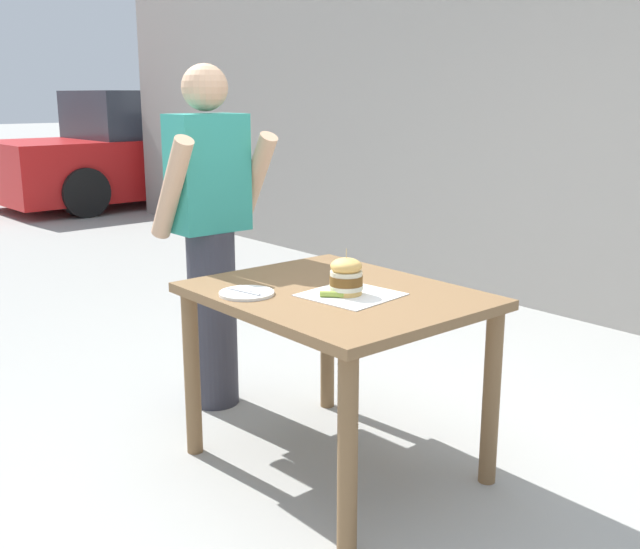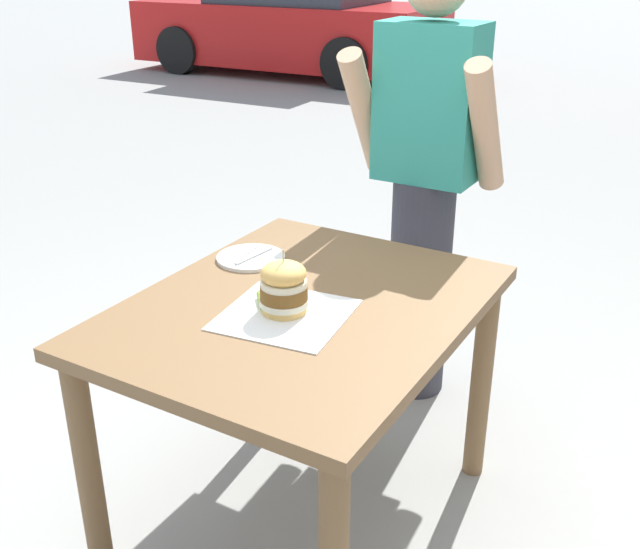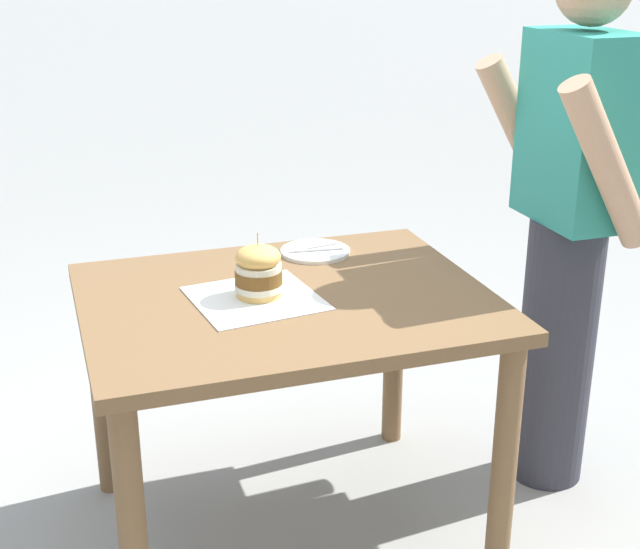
% 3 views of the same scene
% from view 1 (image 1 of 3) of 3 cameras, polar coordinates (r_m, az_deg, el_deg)
% --- Properties ---
extents(ground_plane, '(80.00, 80.00, 0.00)m').
position_cam_1_polar(ground_plane, '(3.31, 1.16, -14.35)').
color(ground_plane, '#9E9E99').
extents(patio_table, '(0.90, 1.12, 0.77)m').
position_cam_1_polar(patio_table, '(3.06, 1.21, -3.47)').
color(patio_table, brown).
rests_on(patio_table, ground).
extents(serving_paper, '(0.37, 0.37, 0.00)m').
position_cam_1_polar(serving_paper, '(2.96, 2.31, -1.57)').
color(serving_paper, white).
rests_on(serving_paper, patio_table).
extents(sandwich, '(0.14, 0.14, 0.18)m').
position_cam_1_polar(sandwich, '(2.94, 2.00, -0.13)').
color(sandwich, '#E5B25B').
rests_on(sandwich, serving_paper).
extents(pickle_spear, '(0.08, 0.09, 0.02)m').
position_cam_1_polar(pickle_spear, '(2.91, 0.92, -1.51)').
color(pickle_spear, '#8EA83D').
rests_on(pickle_spear, serving_paper).
extents(side_plate_with_forks, '(0.22, 0.22, 0.02)m').
position_cam_1_polar(side_plate_with_forks, '(2.98, -5.61, -1.42)').
color(side_plate_with_forks, white).
rests_on(side_plate_with_forks, patio_table).
extents(diner_across_table, '(0.55, 0.35, 1.69)m').
position_cam_1_polar(diner_across_table, '(3.70, -8.36, 3.10)').
color(diner_across_table, '#33333D').
rests_on(diner_across_table, ground).
extents(parked_car_near_curb, '(4.24, 1.91, 1.60)m').
position_cam_1_polar(parked_car_near_curb, '(11.42, -13.18, 9.06)').
color(parked_car_near_curb, red).
rests_on(parked_car_near_curb, ground).
extents(parked_car_far_end, '(4.27, 1.98, 1.60)m').
position_cam_1_polar(parked_car_far_end, '(14.33, 6.70, 10.16)').
color(parked_car_far_end, '#145933').
rests_on(parked_car_far_end, ground).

